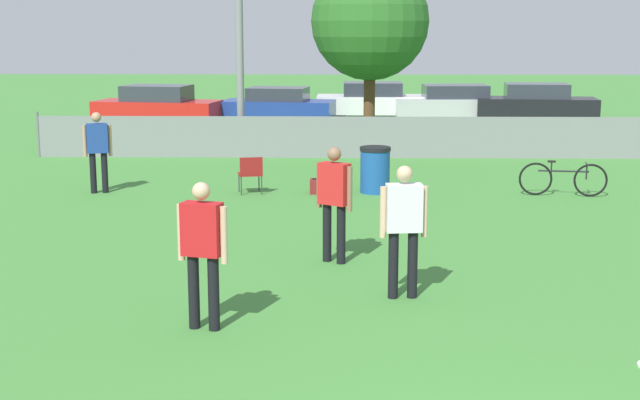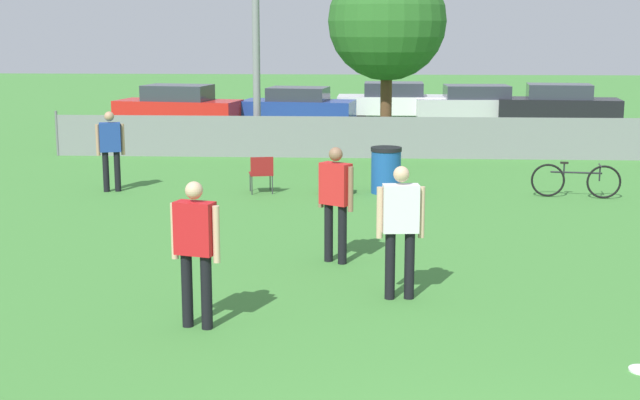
{
  "view_description": "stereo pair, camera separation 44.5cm",
  "coord_description": "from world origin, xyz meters",
  "px_view_note": "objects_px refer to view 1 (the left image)",
  "views": [
    {
      "loc": [
        -1.46,
        -5.43,
        3.43
      ],
      "look_at": [
        -1.73,
        6.75,
        1.05
      ],
      "focal_mm": 50.0,
      "sensor_mm": 36.0,
      "label": 1
    },
    {
      "loc": [
        -1.02,
        -5.41,
        3.43
      ],
      "look_at": [
        -1.73,
        6.75,
        1.05
      ],
      "focal_mm": 50.0,
      "sensor_mm": 36.0,
      "label": 2
    }
  ],
  "objects_px": {
    "player_defender_red": "(202,244)",
    "parked_car_dark": "(536,103)",
    "trash_bin": "(375,170)",
    "parked_car_red": "(157,107)",
    "tree_near_pole": "(370,22)",
    "gear_bag_sideline": "(326,186)",
    "player_thrower_red": "(334,196)",
    "parked_car_silver": "(455,103)",
    "spectator_in_blue": "(98,146)",
    "parked_car_white": "(373,101)",
    "player_receiver_white": "(404,221)",
    "bicycle_sideline": "(563,179)",
    "parked_car_blue": "(278,106)",
    "folding_chair_sideline": "(251,172)"
  },
  "relations": [
    {
      "from": "folding_chair_sideline",
      "to": "parked_car_white",
      "type": "bearing_deg",
      "value": -113.95
    },
    {
      "from": "parked_car_white",
      "to": "parked_car_dark",
      "type": "distance_m",
      "value": 6.02
    },
    {
      "from": "parked_car_white",
      "to": "parked_car_dark",
      "type": "height_order",
      "value": "parked_car_dark"
    },
    {
      "from": "bicycle_sideline",
      "to": "player_defender_red",
      "type": "bearing_deg",
      "value": -118.77
    },
    {
      "from": "player_receiver_white",
      "to": "player_thrower_red",
      "type": "bearing_deg",
      "value": 111.25
    },
    {
      "from": "gear_bag_sideline",
      "to": "trash_bin",
      "type": "bearing_deg",
      "value": 5.94
    },
    {
      "from": "player_thrower_red",
      "to": "parked_car_silver",
      "type": "relative_size",
      "value": 0.38
    },
    {
      "from": "spectator_in_blue",
      "to": "parked_car_silver",
      "type": "distance_m",
      "value": 17.65
    },
    {
      "from": "player_defender_red",
      "to": "folding_chair_sideline",
      "type": "relative_size",
      "value": 2.19
    },
    {
      "from": "parked_car_dark",
      "to": "bicycle_sideline",
      "type": "bearing_deg",
      "value": -94.59
    },
    {
      "from": "player_thrower_red",
      "to": "gear_bag_sideline",
      "type": "height_order",
      "value": "player_thrower_red"
    },
    {
      "from": "player_thrower_red",
      "to": "parked_car_white",
      "type": "height_order",
      "value": "player_thrower_red"
    },
    {
      "from": "tree_near_pole",
      "to": "player_defender_red",
      "type": "bearing_deg",
      "value": -98.91
    },
    {
      "from": "tree_near_pole",
      "to": "player_defender_red",
      "type": "xyz_separation_m",
      "value": [
        -2.38,
        -15.18,
        -2.56
      ]
    },
    {
      "from": "bicycle_sideline",
      "to": "parked_car_blue",
      "type": "xyz_separation_m",
      "value": [
        -6.79,
        13.58,
        0.3
      ]
    },
    {
      "from": "folding_chair_sideline",
      "to": "spectator_in_blue",
      "type": "bearing_deg",
      "value": -13.26
    },
    {
      "from": "parked_car_blue",
      "to": "player_defender_red",
      "type": "bearing_deg",
      "value": -80.31
    },
    {
      "from": "trash_bin",
      "to": "folding_chair_sideline",
      "type": "bearing_deg",
      "value": -175.7
    },
    {
      "from": "player_defender_red",
      "to": "spectator_in_blue",
      "type": "relative_size",
      "value": 1.02
    },
    {
      "from": "folding_chair_sideline",
      "to": "parked_car_dark",
      "type": "distance_m",
      "value": 17.12
    },
    {
      "from": "player_defender_red",
      "to": "gear_bag_sideline",
      "type": "height_order",
      "value": "player_defender_red"
    },
    {
      "from": "player_defender_red",
      "to": "parked_car_white",
      "type": "height_order",
      "value": "player_defender_red"
    },
    {
      "from": "tree_near_pole",
      "to": "bicycle_sideline",
      "type": "distance_m",
      "value": 8.43
    },
    {
      "from": "tree_near_pole",
      "to": "gear_bag_sideline",
      "type": "xyz_separation_m",
      "value": [
        -1.12,
        -6.64,
        -3.41
      ]
    },
    {
      "from": "player_thrower_red",
      "to": "player_defender_red",
      "type": "xyz_separation_m",
      "value": [
        -1.47,
        -2.99,
        0.0
      ]
    },
    {
      "from": "folding_chair_sideline",
      "to": "parked_car_red",
      "type": "height_order",
      "value": "parked_car_red"
    },
    {
      "from": "parked_car_blue",
      "to": "parked_car_silver",
      "type": "xyz_separation_m",
      "value": [
        6.48,
        1.55,
        -0.02
      ]
    },
    {
      "from": "player_receiver_white",
      "to": "parked_car_red",
      "type": "xyz_separation_m",
      "value": [
        -7.17,
        19.91,
        -0.32
      ]
    },
    {
      "from": "folding_chair_sideline",
      "to": "parked_car_dark",
      "type": "relative_size",
      "value": 0.18
    },
    {
      "from": "bicycle_sideline",
      "to": "parked_car_silver",
      "type": "xyz_separation_m",
      "value": [
        -0.31,
        15.13,
        0.29
      ]
    },
    {
      "from": "player_thrower_red",
      "to": "parked_car_white",
      "type": "distance_m",
      "value": 21.07
    },
    {
      "from": "gear_bag_sideline",
      "to": "parked_car_red",
      "type": "bearing_deg",
      "value": 115.65
    },
    {
      "from": "tree_near_pole",
      "to": "bicycle_sideline",
      "type": "height_order",
      "value": "tree_near_pole"
    },
    {
      "from": "player_thrower_red",
      "to": "folding_chair_sideline",
      "type": "height_order",
      "value": "player_thrower_red"
    },
    {
      "from": "player_defender_red",
      "to": "parked_car_silver",
      "type": "height_order",
      "value": "player_defender_red"
    },
    {
      "from": "parked_car_blue",
      "to": "trash_bin",
      "type": "bearing_deg",
      "value": -69.52
    },
    {
      "from": "player_receiver_white",
      "to": "bicycle_sideline",
      "type": "height_order",
      "value": "player_receiver_white"
    },
    {
      "from": "parked_car_red",
      "to": "parked_car_silver",
      "type": "xyz_separation_m",
      "value": [
        10.64,
        2.31,
        -0.04
      ]
    },
    {
      "from": "player_receiver_white",
      "to": "parked_car_white",
      "type": "xyz_separation_m",
      "value": [
        0.44,
        22.76,
        -0.34
      ]
    },
    {
      "from": "trash_bin",
      "to": "parked_car_blue",
      "type": "distance_m",
      "value": 13.61
    },
    {
      "from": "player_defender_red",
      "to": "parked_car_dark",
      "type": "height_order",
      "value": "player_defender_red"
    },
    {
      "from": "tree_near_pole",
      "to": "player_thrower_red",
      "type": "xyz_separation_m",
      "value": [
        -0.91,
        -12.19,
        -2.56
      ]
    },
    {
      "from": "trash_bin",
      "to": "parked_car_red",
      "type": "distance_m",
      "value": 14.39
    },
    {
      "from": "bicycle_sideline",
      "to": "tree_near_pole",
      "type": "bearing_deg",
      "value": 126.47
    },
    {
      "from": "trash_bin",
      "to": "parked_car_silver",
      "type": "bearing_deg",
      "value": 76.58
    },
    {
      "from": "spectator_in_blue",
      "to": "bicycle_sideline",
      "type": "xyz_separation_m",
      "value": [
        9.62,
        -0.13,
        -0.63
      ]
    },
    {
      "from": "parked_car_dark",
      "to": "player_thrower_red",
      "type": "bearing_deg",
      "value": -104.51
    },
    {
      "from": "gear_bag_sideline",
      "to": "parked_car_dark",
      "type": "height_order",
      "value": "parked_car_dark"
    },
    {
      "from": "parked_car_red",
      "to": "parked_car_white",
      "type": "xyz_separation_m",
      "value": [
        7.6,
        2.85,
        -0.02
      ]
    },
    {
      "from": "player_defender_red",
      "to": "trash_bin",
      "type": "xyz_separation_m",
      "value": [
        2.3,
        8.65,
        -0.52
      ]
    }
  ]
}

